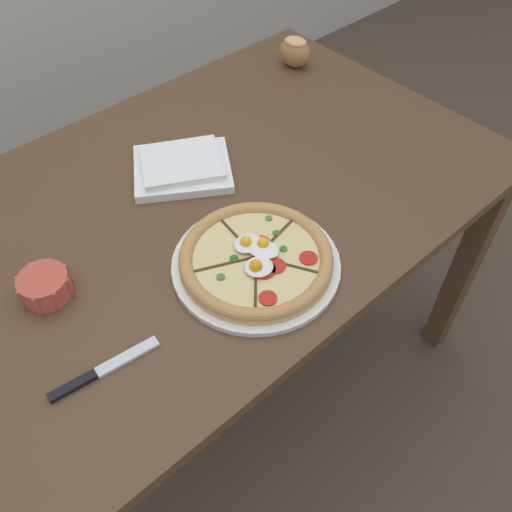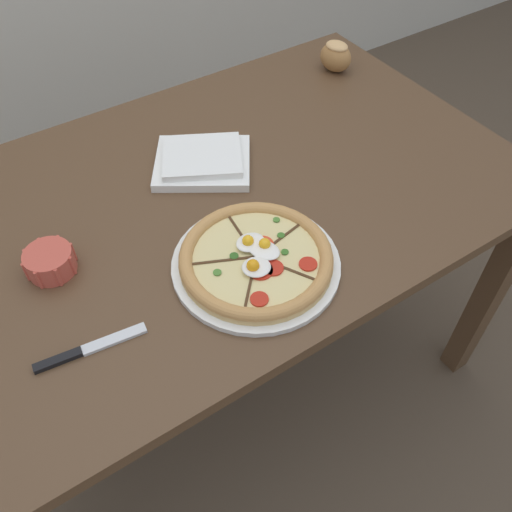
% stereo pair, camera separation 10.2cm
% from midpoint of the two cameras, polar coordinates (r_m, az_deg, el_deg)
% --- Properties ---
extents(ground_plane, '(12.00, 12.00, 0.00)m').
position_cam_midpoint_polar(ground_plane, '(1.80, -0.98, -11.80)').
color(ground_plane, brown).
extents(dining_table, '(1.34, 0.86, 0.77)m').
position_cam_midpoint_polar(dining_table, '(1.26, -1.37, 3.23)').
color(dining_table, '#513823').
rests_on(dining_table, ground_plane).
extents(pizza, '(0.32, 0.32, 0.05)m').
position_cam_midpoint_polar(pizza, '(1.02, 2.85, -0.54)').
color(pizza, white).
rests_on(pizza, dining_table).
extents(ramekin_bowl, '(0.10, 0.10, 0.05)m').
position_cam_midpoint_polar(ramekin_bowl, '(1.07, -18.39, -0.67)').
color(ramekin_bowl, '#C64C3D').
rests_on(ramekin_bowl, dining_table).
extents(napkin_folded, '(0.28, 0.27, 0.04)m').
position_cam_midpoint_polar(napkin_folded, '(1.24, -3.32, 9.89)').
color(napkin_folded, white).
rests_on(napkin_folded, dining_table).
extents(bread_piece_near, '(0.09, 0.11, 0.08)m').
position_cam_midpoint_polar(bread_piece_near, '(1.60, 10.32, 19.96)').
color(bread_piece_near, '#A3703D').
rests_on(bread_piece_near, dining_table).
extents(knife_main, '(0.19, 0.04, 0.01)m').
position_cam_midpoint_polar(knife_main, '(0.95, -14.20, -9.61)').
color(knife_main, silver).
rests_on(knife_main, dining_table).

